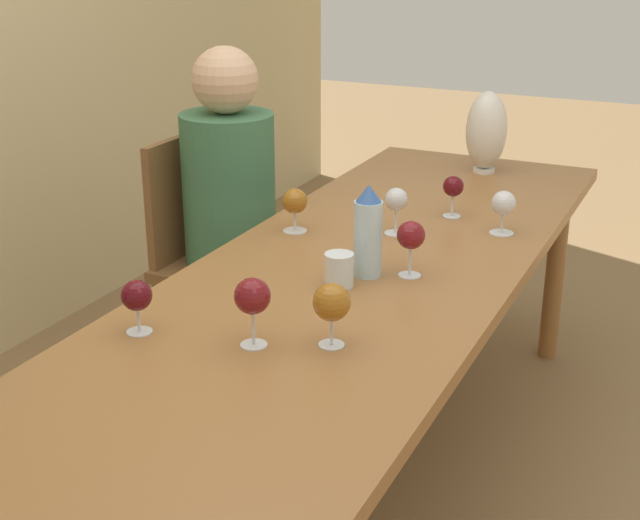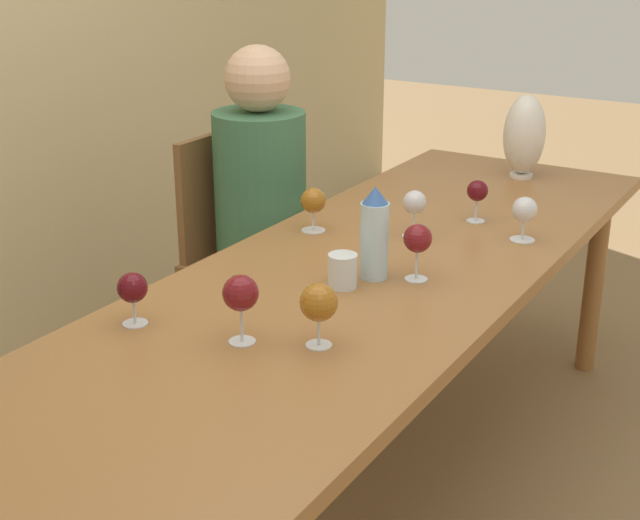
# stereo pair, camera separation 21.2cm
# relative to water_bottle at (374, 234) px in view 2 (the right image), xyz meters

# --- Properties ---
(dining_table) EXTENTS (3.10, 0.82, 0.74)m
(dining_table) POSITION_rel_water_bottle_xyz_m (-0.21, 0.04, -0.18)
(dining_table) COLOR #936033
(dining_table) RESTS_ON ground_plane
(water_bottle) EXTENTS (0.07, 0.07, 0.24)m
(water_bottle) POSITION_rel_water_bottle_xyz_m (0.00, 0.00, 0.00)
(water_bottle) COLOR silver
(water_bottle) RESTS_ON dining_table
(water_tumbler) EXTENTS (0.07, 0.07, 0.09)m
(water_tumbler) POSITION_rel_water_bottle_xyz_m (-0.10, 0.04, -0.07)
(water_tumbler) COLOR silver
(water_tumbler) RESTS_ON dining_table
(vase) EXTENTS (0.15, 0.15, 0.29)m
(vase) POSITION_rel_water_bottle_xyz_m (1.12, 0.00, 0.04)
(vase) COLOR silver
(vase) RESTS_ON dining_table
(wine_glass_0) EXTENTS (0.06, 0.06, 0.13)m
(wine_glass_0) POSITION_rel_water_bottle_xyz_m (0.56, -0.05, -0.02)
(wine_glass_0) COLOR silver
(wine_glass_0) RESTS_ON dining_table
(wine_glass_1) EXTENTS (0.07, 0.07, 0.14)m
(wine_glass_1) POSITION_rel_water_bottle_xyz_m (0.34, 0.05, -0.02)
(wine_glass_1) COLOR silver
(wine_glass_1) RESTS_ON dining_table
(wine_glass_2) EXTENTS (0.07, 0.07, 0.12)m
(wine_glass_2) POSITION_rel_water_bottle_xyz_m (-0.53, 0.33, -0.03)
(wine_glass_2) COLOR silver
(wine_glass_2) RESTS_ON dining_table
(wine_glass_3) EXTENTS (0.07, 0.07, 0.13)m
(wine_glass_3) POSITION_rel_water_bottle_xyz_m (0.47, -0.23, -0.03)
(wine_glass_3) COLOR silver
(wine_glass_3) RESTS_ON dining_table
(wine_glass_4) EXTENTS (0.08, 0.08, 0.14)m
(wine_glass_4) POSITION_rel_water_bottle_xyz_m (-0.41, -0.09, -0.02)
(wine_glass_4) COLOR silver
(wine_glass_4) RESTS_ON dining_table
(wine_glass_5) EXTENTS (0.07, 0.07, 0.15)m
(wine_glass_5) POSITION_rel_water_bottle_xyz_m (0.04, -0.10, -0.01)
(wine_glass_5) COLOR silver
(wine_glass_5) RESTS_ON dining_table
(wine_glass_6) EXTENTS (0.07, 0.07, 0.13)m
(wine_glass_6) POSITION_rel_water_bottle_xyz_m (0.23, 0.33, -0.03)
(wine_glass_6) COLOR silver
(wine_glass_6) RESTS_ON dining_table
(wine_glass_7) EXTENTS (0.08, 0.08, 0.16)m
(wine_glass_7) POSITION_rel_water_bottle_xyz_m (-0.48, 0.06, -0.00)
(wine_glass_7) COLOR silver
(wine_glass_7) RESTS_ON dining_table
(chair_far) EXTENTS (0.44, 0.44, 0.90)m
(chair_far) POSITION_rel_water_bottle_xyz_m (0.55, 0.81, -0.37)
(chair_far) COLOR brown
(chair_far) RESTS_ON ground_plane
(person_far) EXTENTS (0.32, 0.32, 1.22)m
(person_far) POSITION_rel_water_bottle_xyz_m (0.55, 0.73, -0.19)
(person_far) COLOR #2D2D38
(person_far) RESTS_ON ground_plane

